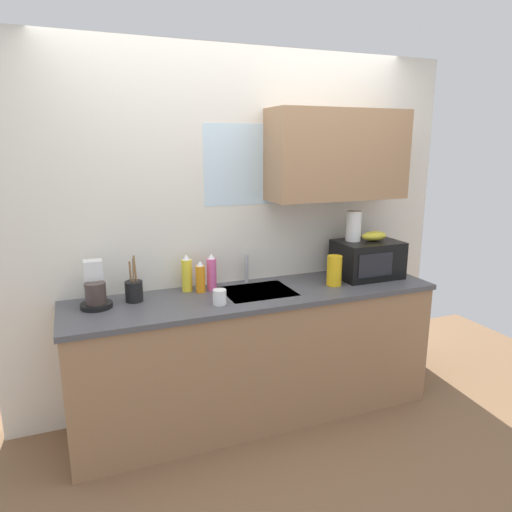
# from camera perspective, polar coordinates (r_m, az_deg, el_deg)

# --- Properties ---
(kitchen_wall_assembly) EXTENTS (3.26, 0.42, 2.50)m
(kitchen_wall_assembly) POSITION_cam_1_polar(r_m,az_deg,el_deg) (3.35, 0.14, 4.82)
(kitchen_wall_assembly) COLOR silver
(kitchen_wall_assembly) RESTS_ON ground
(counter_unit) EXTENTS (2.49, 0.63, 0.90)m
(counter_unit) POSITION_cam_1_polar(r_m,az_deg,el_deg) (3.30, 0.00, -11.78)
(counter_unit) COLOR #9E7551
(counter_unit) RESTS_ON ground
(sink_faucet) EXTENTS (0.03, 0.03, 0.21)m
(sink_faucet) POSITION_cam_1_polar(r_m,az_deg,el_deg) (3.32, -1.17, -1.53)
(sink_faucet) COLOR #B2B5BA
(sink_faucet) RESTS_ON counter_unit
(microwave) EXTENTS (0.46, 0.35, 0.27)m
(microwave) POSITION_cam_1_polar(r_m,az_deg,el_deg) (3.56, 13.40, -0.36)
(microwave) COLOR black
(microwave) RESTS_ON counter_unit
(banana_bunch) EXTENTS (0.20, 0.11, 0.07)m
(banana_bunch) POSITION_cam_1_polar(r_m,az_deg,el_deg) (3.55, 14.20, 2.38)
(banana_bunch) COLOR gold
(banana_bunch) RESTS_ON microwave
(paper_towel_roll) EXTENTS (0.11, 0.11, 0.22)m
(paper_towel_roll) POSITION_cam_1_polar(r_m,az_deg,el_deg) (3.50, 11.80, 3.58)
(paper_towel_roll) COLOR white
(paper_towel_roll) RESTS_ON microwave
(coffee_maker) EXTENTS (0.19, 0.21, 0.28)m
(coffee_maker) POSITION_cam_1_polar(r_m,az_deg,el_deg) (3.00, -19.02, -3.92)
(coffee_maker) COLOR black
(coffee_maker) RESTS_ON counter_unit
(dish_soap_bottle_pink) EXTENTS (0.06, 0.06, 0.25)m
(dish_soap_bottle_pink) POSITION_cam_1_polar(r_m,az_deg,el_deg) (3.16, -5.43, -2.06)
(dish_soap_bottle_pink) COLOR #E55999
(dish_soap_bottle_pink) RESTS_ON counter_unit
(dish_soap_bottle_orange) EXTENTS (0.06, 0.06, 0.21)m
(dish_soap_bottle_orange) POSITION_cam_1_polar(r_m,az_deg,el_deg) (3.13, -6.79, -2.62)
(dish_soap_bottle_orange) COLOR orange
(dish_soap_bottle_orange) RESTS_ON counter_unit
(dish_soap_bottle_yellow) EXTENTS (0.07, 0.07, 0.25)m
(dish_soap_bottle_yellow) POSITION_cam_1_polar(r_m,az_deg,el_deg) (3.16, -8.43, -2.17)
(dish_soap_bottle_yellow) COLOR yellow
(dish_soap_bottle_yellow) RESTS_ON counter_unit
(cereal_canister) EXTENTS (0.10, 0.10, 0.21)m
(cereal_canister) POSITION_cam_1_polar(r_m,az_deg,el_deg) (3.30, 9.52, -1.77)
(cereal_canister) COLOR gold
(cereal_canister) RESTS_ON counter_unit
(mug_white) EXTENTS (0.08, 0.08, 0.09)m
(mug_white) POSITION_cam_1_polar(r_m,az_deg,el_deg) (2.90, -4.45, -5.01)
(mug_white) COLOR white
(mug_white) RESTS_ON counter_unit
(utensil_crock) EXTENTS (0.11, 0.11, 0.29)m
(utensil_crock) POSITION_cam_1_polar(r_m,az_deg,el_deg) (3.04, -14.65, -4.07)
(utensil_crock) COLOR black
(utensil_crock) RESTS_ON counter_unit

